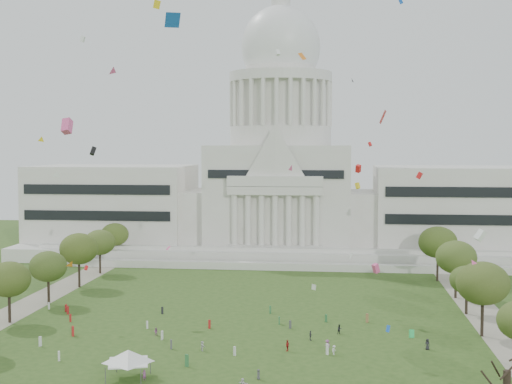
# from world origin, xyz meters

# --- Properties ---
(ground) EXTENTS (400.00, 400.00, 0.00)m
(ground) POSITION_xyz_m (0.00, 0.00, 0.00)
(ground) COLOR #2E4C1A
(ground) RESTS_ON ground
(capitol) EXTENTS (160.00, 64.50, 91.30)m
(capitol) POSITION_xyz_m (0.00, 113.59, 22.30)
(capitol) COLOR silver
(capitol) RESTS_ON ground
(path_left) EXTENTS (8.00, 160.00, 0.04)m
(path_left) POSITION_xyz_m (-48.00, 30.00, 0.02)
(path_left) COLOR gray
(path_left) RESTS_ON ground
(path_right) EXTENTS (8.00, 160.00, 0.04)m
(path_right) POSITION_xyz_m (48.00, 30.00, 0.02)
(path_right) COLOR gray
(path_right) RESTS_ON ground
(row_tree_l_2) EXTENTS (8.42, 8.42, 11.97)m
(row_tree_l_2) POSITION_xyz_m (-45.04, 17.30, 8.51)
(row_tree_l_2) COLOR black
(row_tree_l_2) RESTS_ON ground
(row_tree_r_2) EXTENTS (9.55, 9.55, 13.58)m
(row_tree_r_2) POSITION_xyz_m (44.17, 17.44, 9.66)
(row_tree_r_2) COLOR black
(row_tree_r_2) RESTS_ON ground
(row_tree_l_3) EXTENTS (8.12, 8.12, 11.55)m
(row_tree_l_3) POSITION_xyz_m (-44.09, 33.92, 8.21)
(row_tree_l_3) COLOR black
(row_tree_l_3) RESTS_ON ground
(row_tree_r_3) EXTENTS (7.01, 7.01, 9.98)m
(row_tree_r_3) POSITION_xyz_m (44.40, 34.48, 7.08)
(row_tree_r_3) COLOR black
(row_tree_r_3) RESTS_ON ground
(row_tree_l_4) EXTENTS (9.29, 9.29, 13.21)m
(row_tree_l_4) POSITION_xyz_m (-44.08, 52.42, 9.39)
(row_tree_l_4) COLOR black
(row_tree_l_4) RESTS_ON ground
(row_tree_r_4) EXTENTS (9.19, 9.19, 13.06)m
(row_tree_r_4) POSITION_xyz_m (44.76, 50.04, 9.29)
(row_tree_r_4) COLOR black
(row_tree_r_4) RESTS_ON ground
(row_tree_l_5) EXTENTS (8.33, 8.33, 11.85)m
(row_tree_l_5) POSITION_xyz_m (-45.22, 71.01, 8.42)
(row_tree_l_5) COLOR black
(row_tree_l_5) RESTS_ON ground
(row_tree_r_5) EXTENTS (9.82, 9.82, 13.96)m
(row_tree_r_5) POSITION_xyz_m (43.49, 70.19, 9.93)
(row_tree_r_5) COLOR black
(row_tree_r_5) RESTS_ON ground
(row_tree_l_6) EXTENTS (8.19, 8.19, 11.64)m
(row_tree_l_6) POSITION_xyz_m (-46.87, 89.14, 8.27)
(row_tree_l_6) COLOR black
(row_tree_l_6) RESTS_ON ground
(row_tree_r_6) EXTENTS (8.42, 8.42, 11.97)m
(row_tree_r_6) POSITION_xyz_m (45.96, 88.13, 8.51)
(row_tree_r_6) COLOR black
(row_tree_r_6) RESTS_ON ground
(big_bare_tree) EXTENTS (6.00, 5.00, 12.80)m
(big_bare_tree) POSITION_xyz_m (38.00, -28.00, 8.67)
(big_bare_tree) COLOR black
(big_bare_tree) RESTS_ON ground
(event_tent) EXTENTS (9.71, 9.71, 4.41)m
(event_tent) POSITION_xyz_m (-12.41, -12.48, 3.42)
(event_tent) COLOR #4C4C4C
(event_tent) RESTS_ON ground
(person_0) EXTENTS (1.09, 0.97, 1.86)m
(person_0) POSITION_xyz_m (33.35, 7.75, 0.93)
(person_0) COLOR #26262B
(person_0) RESTS_ON ground
(person_2) EXTENTS (1.03, 0.93, 1.81)m
(person_2) POSITION_xyz_m (18.66, 16.06, 0.90)
(person_2) COLOR #26262B
(person_2) RESTS_ON ground
(person_3) EXTENTS (1.22, 1.29, 1.82)m
(person_3) POSITION_xyz_m (16.59, 5.42, 0.91)
(person_3) COLOR #994C8C
(person_3) RESTS_ON ground
(person_4) EXTENTS (0.95, 1.25, 1.90)m
(person_4) POSITION_xyz_m (9.95, 4.23, 0.95)
(person_4) COLOR #B21E1E
(person_4) RESTS_ON ground
(person_5) EXTENTS (1.32, 1.62, 1.65)m
(person_5) POSITION_xyz_m (-4.24, 2.78, 0.83)
(person_5) COLOR silver
(person_5) RESTS_ON ground
(person_6) EXTENTS (0.48, 0.74, 1.52)m
(person_6) POSITION_xyz_m (6.71, -10.66, 0.76)
(person_6) COLOR #4C4C51
(person_6) RESTS_ON ground
(person_7) EXTENTS (0.74, 0.69, 1.64)m
(person_7) POSITION_xyz_m (-9.86, -13.08, 0.82)
(person_7) COLOR #994C8C
(person_7) RESTS_ON ground
(person_8) EXTENTS (0.73, 0.49, 1.42)m
(person_8) POSITION_xyz_m (-14.44, 11.39, 0.71)
(person_8) COLOR #994C8C
(person_8) RESTS_ON ground
(person_9) EXTENTS (0.94, 1.12, 1.54)m
(person_9) POSITION_xyz_m (17.71, 3.10, 0.77)
(person_9) COLOR silver
(person_9) RESTS_ON ground
(person_10) EXTENTS (0.85, 1.16, 1.78)m
(person_10) POSITION_xyz_m (13.54, 11.20, 0.89)
(person_10) COLOR #4C4C51
(person_10) RESTS_ON ground
(person_11) EXTENTS (1.66, 1.19, 1.67)m
(person_11) POSITION_xyz_m (5.00, -15.34, 0.83)
(person_11) COLOR silver
(person_11) RESTS_ON ground
(distant_crowd) EXTENTS (66.50, 36.89, 1.93)m
(distant_crowd) POSITION_xyz_m (-12.55, 12.64, 0.82)
(distant_crowd) COLOR silver
(distant_crowd) RESTS_ON ground
(kite_swarm) EXTENTS (88.68, 100.60, 61.89)m
(kite_swarm) POSITION_xyz_m (3.00, 8.80, 27.53)
(kite_swarm) COLOR red
(kite_swarm) RESTS_ON ground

